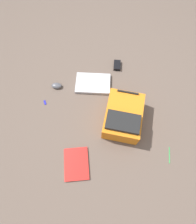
{
  "coord_description": "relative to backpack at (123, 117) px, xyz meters",
  "views": [
    {
      "loc": [
        -0.09,
        -0.68,
        1.6
      ],
      "look_at": [
        -0.04,
        0.0,
        0.02
      ],
      "focal_mm": 30.35,
      "sensor_mm": 36.0,
      "label": 1
    }
  ],
  "objects": [
    {
      "name": "laptop",
      "position": [
        -0.24,
        0.4,
        -0.08
      ],
      "size": [
        0.36,
        0.26,
        0.03
      ],
      "color": "#929296",
      "rests_on": "ground_plane"
    },
    {
      "name": "power_brick",
      "position": [
        0.02,
        0.6,
        -0.08
      ],
      "size": [
        0.08,
        0.12,
        0.03
      ],
      "primitive_type": "cube",
      "rotation": [
        0.0,
        0.0,
        -0.15
      ],
      "color": "black",
      "rests_on": "ground_plane"
    },
    {
      "name": "ground_plane",
      "position": [
        -0.17,
        0.09,
        -0.09
      ],
      "size": [
        3.87,
        3.87,
        0.0
      ],
      "primitive_type": "plane",
      "color": "brown"
    },
    {
      "name": "usb_stick",
      "position": [
        -0.7,
        0.23,
        -0.09
      ],
      "size": [
        0.03,
        0.05,
        0.01
      ],
      "primitive_type": "cube",
      "rotation": [
        0.0,
        0.0,
        0.31
      ],
      "color": "#191999",
      "rests_on": "ground_plane"
    },
    {
      "name": "computer_mouse",
      "position": [
        -0.59,
        0.39,
        -0.07
      ],
      "size": [
        0.11,
        0.07,
        0.04
      ],
      "primitive_type": "ellipsoid",
      "rotation": [
        0.0,
        0.0,
        4.6
      ],
      "color": "#4C4C51",
      "rests_on": "ground_plane"
    },
    {
      "name": "pen_black",
      "position": [
        0.36,
        -0.33,
        -0.09
      ],
      "size": [
        0.03,
        0.14,
        0.01
      ],
      "primitive_type": "cylinder",
      "rotation": [
        1.57,
        0.0,
        -0.2
      ],
      "color": "#198C33",
      "rests_on": "ground_plane"
    },
    {
      "name": "book_red",
      "position": [
        -0.42,
        -0.36,
        -0.09
      ],
      "size": [
        0.2,
        0.27,
        0.02
      ],
      "color": "silver",
      "rests_on": "ground_plane"
    },
    {
      "name": "backpack",
      "position": [
        0.0,
        0.0,
        0.0
      ],
      "size": [
        0.4,
        0.47,
        0.21
      ],
      "color": "orange",
      "rests_on": "ground_plane"
    }
  ]
}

